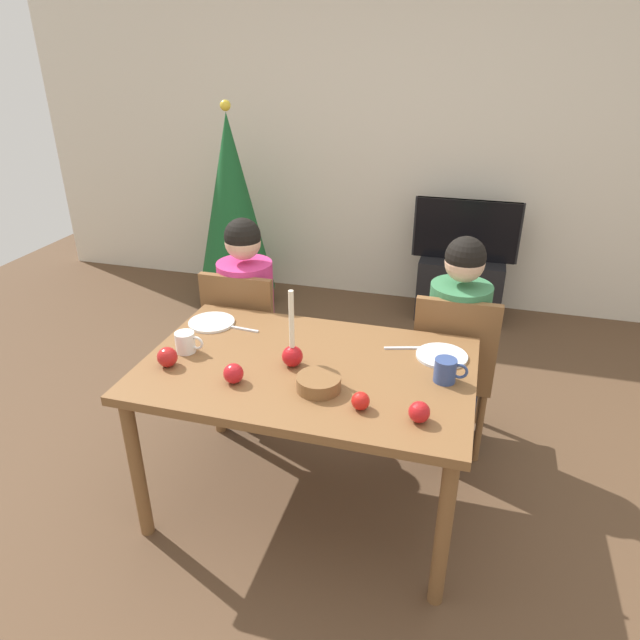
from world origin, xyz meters
TOP-DOWN VIEW (x-y plane):
  - ground_plane at (0.00, 0.00)m, footprint 7.68×7.68m
  - back_wall at (0.00, 2.60)m, footprint 6.40×0.10m
  - dining_table at (0.00, 0.00)m, footprint 1.40×0.90m
  - chair_left at (-0.55, 0.61)m, footprint 0.40×0.40m
  - chair_right at (0.59, 0.61)m, footprint 0.40×0.40m
  - person_left_child at (-0.55, 0.64)m, footprint 0.30×0.30m
  - person_right_child at (0.59, 0.64)m, footprint 0.30×0.30m
  - tv_stand at (0.55, 2.30)m, footprint 0.64×0.40m
  - tv at (0.55, 2.30)m, footprint 0.79×0.05m
  - christmas_tree at (-1.24, 2.06)m, footprint 0.62×0.62m
  - candle_centerpiece at (-0.06, -0.02)m, footprint 0.09×0.09m
  - plate_left at (-0.57, 0.25)m, footprint 0.22×0.22m
  - plate_right at (0.54, 0.23)m, footprint 0.22×0.22m
  - mug_left at (-0.55, -0.03)m, footprint 0.13×0.09m
  - mug_right at (0.57, 0.03)m, footprint 0.14×0.09m
  - fork_left at (-0.40, 0.23)m, footprint 0.18×0.03m
  - fork_right at (0.38, 0.26)m, footprint 0.18×0.07m
  - bowl_walnuts at (0.10, -0.17)m, footprint 0.18×0.18m
  - apple_near_candle at (-0.57, -0.17)m, footprint 0.09×0.09m
  - apple_by_left_plate at (-0.24, -0.21)m, footprint 0.08×0.08m
  - apple_by_right_mug at (0.28, -0.25)m, footprint 0.07×0.07m
  - apple_far_edge at (0.50, -0.27)m, footprint 0.08×0.08m

SIDE VIEW (x-z plane):
  - ground_plane at x=0.00m, z-range 0.00..0.00m
  - tv_stand at x=0.55m, z-range 0.00..0.48m
  - chair_left at x=-0.55m, z-range 0.06..0.96m
  - chair_right at x=0.59m, z-range 0.06..0.96m
  - person_left_child at x=-0.55m, z-range -0.02..1.16m
  - person_right_child at x=0.59m, z-range -0.02..1.16m
  - dining_table at x=0.00m, z-range 0.29..1.04m
  - tv at x=0.55m, z-range 0.48..0.94m
  - fork_left at x=-0.40m, z-range 0.75..0.76m
  - fork_right at x=0.38m, z-range 0.75..0.76m
  - plate_left at x=-0.57m, z-range 0.75..0.76m
  - plate_right at x=0.54m, z-range 0.75..0.76m
  - bowl_walnuts at x=0.10m, z-range 0.75..0.81m
  - apple_by_right_mug at x=0.28m, z-range 0.75..0.82m
  - apple_far_edge at x=0.50m, z-range 0.75..0.83m
  - apple_by_left_plate at x=-0.24m, z-range 0.75..0.83m
  - apple_near_candle at x=-0.57m, z-range 0.75..0.84m
  - mug_left at x=-0.55m, z-range 0.75..0.84m
  - mug_right at x=0.57m, z-range 0.75..0.85m
  - candle_centerpiece at x=-0.06m, z-range 0.65..0.99m
  - christmas_tree at x=-1.24m, z-range 0.03..1.64m
  - back_wall at x=0.00m, z-range 0.00..2.60m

